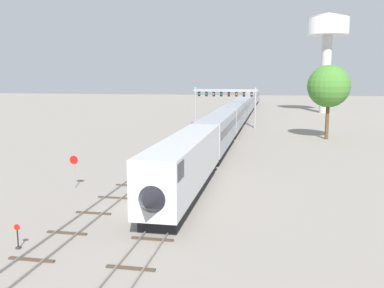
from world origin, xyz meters
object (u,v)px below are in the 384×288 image
at_px(passenger_train, 242,109).
at_px(switch_stand, 18,240).
at_px(signal_gantry, 225,98).
at_px(water_tower, 328,33).
at_px(trackside_tree_left, 329,86).
at_px(stop_sign, 74,167).

distance_m(passenger_train, switch_stand, 75.06).
bearing_deg(switch_stand, signal_gantry, 85.46).
relative_size(water_tower, switch_stand, 17.92).
bearing_deg(passenger_train, switch_stand, -95.43).
height_order(passenger_train, water_tower, water_tower).
height_order(signal_gantry, switch_stand, signal_gantry).
height_order(passenger_train, signal_gantry, signal_gantry).
bearing_deg(water_tower, signal_gantry, -120.69).
distance_m(signal_gantry, trackside_tree_left, 21.82).
distance_m(passenger_train, water_tower, 36.76).
bearing_deg(trackside_tree_left, passenger_train, 119.80).
xyz_separation_m(switch_stand, stop_sign, (-2.90, 13.11, 1.35)).
xyz_separation_m(water_tower, stop_sign, (-30.32, -86.05, -19.16)).
height_order(passenger_train, trackside_tree_left, trackside_tree_left).
bearing_deg(switch_stand, stop_sign, 102.48).
xyz_separation_m(stop_sign, trackside_tree_left, (25.17, 35.11, 6.30)).
relative_size(passenger_train, stop_sign, 50.17).
distance_m(signal_gantry, water_tower, 46.81).
relative_size(passenger_train, switch_stand, 98.97).
bearing_deg(passenger_train, stop_sign, -99.22).
xyz_separation_m(signal_gantry, trackside_tree_left, (17.42, -12.91, 2.46)).
bearing_deg(switch_stand, water_tower, 74.54).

